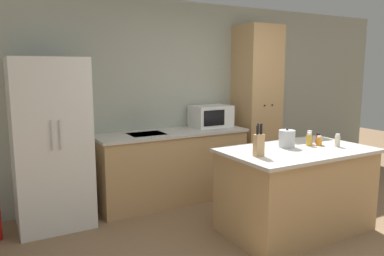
# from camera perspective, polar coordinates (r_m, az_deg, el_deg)

# --- Properties ---
(ground_plane) EXTENTS (14.00, 14.00, 0.00)m
(ground_plane) POSITION_cam_1_polar(r_m,az_deg,el_deg) (3.84, 18.68, -17.98)
(ground_plane) COLOR #846647
(wall_back) EXTENTS (7.20, 0.06, 2.60)m
(wall_back) POSITION_cam_1_polar(r_m,az_deg,el_deg) (5.28, 0.34, 4.55)
(wall_back) COLOR #9EA393
(wall_back) RESTS_ON ground_plane
(refrigerator) EXTENTS (0.77, 0.71, 1.83)m
(refrigerator) POSITION_cam_1_polar(r_m,az_deg,el_deg) (4.32, -20.70, -2.21)
(refrigerator) COLOR white
(refrigerator) RESTS_ON ground_plane
(back_counter) EXTENTS (1.98, 0.64, 0.92)m
(back_counter) POSITION_cam_1_polar(r_m,az_deg,el_deg) (4.89, -3.04, -5.81)
(back_counter) COLOR tan
(back_counter) RESTS_ON ground_plane
(pantry_cabinet) EXTENTS (0.57, 0.54, 2.32)m
(pantry_cabinet) POSITION_cam_1_polar(r_m,az_deg,el_deg) (5.55, 9.76, 3.19)
(pantry_cabinet) COLOR tan
(pantry_cabinet) RESTS_ON ground_plane
(kitchen_island) EXTENTS (1.57, 0.94, 0.89)m
(kitchen_island) POSITION_cam_1_polar(r_m,az_deg,el_deg) (4.16, 15.50, -9.04)
(kitchen_island) COLOR tan
(kitchen_island) RESTS_ON ground_plane
(microwave) EXTENTS (0.53, 0.38, 0.30)m
(microwave) POSITION_cam_1_polar(r_m,az_deg,el_deg) (5.17, 2.87, 1.83)
(microwave) COLOR white
(microwave) RESTS_ON back_counter
(knife_block) EXTENTS (0.09, 0.07, 0.31)m
(knife_block) POSITION_cam_1_polar(r_m,az_deg,el_deg) (3.61, 10.14, -2.44)
(knife_block) COLOR tan
(knife_block) RESTS_ON kitchen_island
(spice_bottle_tall_dark) EXTENTS (0.06, 0.06, 0.15)m
(spice_bottle_tall_dark) POSITION_cam_1_polar(r_m,az_deg,el_deg) (4.33, 17.46, -1.42)
(spice_bottle_tall_dark) COLOR #563319
(spice_bottle_tall_dark) RESTS_ON kitchen_island
(spice_bottle_short_red) EXTENTS (0.05, 0.05, 0.12)m
(spice_bottle_short_red) POSITION_cam_1_polar(r_m,az_deg,el_deg) (4.36, 18.64, -1.61)
(spice_bottle_short_red) COLOR #B2281E
(spice_bottle_short_red) RESTS_ON kitchen_island
(spice_bottle_amber_oil) EXTENTS (0.06, 0.06, 0.11)m
(spice_bottle_amber_oil) POSITION_cam_1_polar(r_m,az_deg,el_deg) (4.28, 18.81, -1.89)
(spice_bottle_amber_oil) COLOR orange
(spice_bottle_amber_oil) RESTS_ON kitchen_island
(spice_bottle_green_herb) EXTENTS (0.06, 0.06, 0.14)m
(spice_bottle_green_herb) POSITION_cam_1_polar(r_m,az_deg,el_deg) (4.28, 21.28, -1.82)
(spice_bottle_green_herb) COLOR beige
(spice_bottle_green_herb) RESTS_ON kitchen_island
(spice_bottle_pale_salt) EXTENTS (0.06, 0.06, 0.14)m
(spice_bottle_pale_salt) POSITION_cam_1_polar(r_m,az_deg,el_deg) (4.23, 17.42, -1.70)
(spice_bottle_pale_salt) COLOR gold
(spice_bottle_pale_salt) RESTS_ON kitchen_island
(kettle) EXTENTS (0.17, 0.17, 0.21)m
(kettle) POSITION_cam_1_polar(r_m,az_deg,el_deg) (4.09, 14.25, -1.58)
(kettle) COLOR #B2B5B7
(kettle) RESTS_ON kitchen_island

